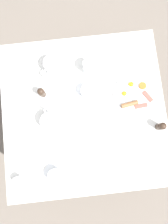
% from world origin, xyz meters
% --- Properties ---
extents(ground_plane, '(8.00, 8.00, 0.00)m').
position_xyz_m(ground_plane, '(0.00, 0.00, 0.00)').
color(ground_plane, '#70665B').
extents(table, '(1.01, 0.99, 0.77)m').
position_xyz_m(table, '(0.00, 0.00, 0.70)').
color(table, white).
rests_on(table, ground_plane).
extents(breakfast_plate, '(0.28, 0.28, 0.04)m').
position_xyz_m(breakfast_plate, '(0.33, 0.07, 0.78)').
color(breakfast_plate, white).
rests_on(breakfast_plate, table).
extents(teapot_near, '(0.11, 0.18, 0.11)m').
position_xyz_m(teapot_near, '(-0.21, -0.04, 0.82)').
color(teapot_near, white).
rests_on(teapot_near, table).
extents(teapot_far, '(0.15, 0.14, 0.11)m').
position_xyz_m(teapot_far, '(-0.16, 0.31, 0.82)').
color(teapot_far, white).
rests_on(teapot_far, table).
extents(teacup_with_saucer_left, '(0.16, 0.16, 0.06)m').
position_xyz_m(teacup_with_saucer_left, '(0.04, 0.12, 0.80)').
color(teacup_with_saucer_left, white).
rests_on(teacup_with_saucer_left, table).
extents(teacup_with_saucer_right, '(0.16, 0.16, 0.06)m').
position_xyz_m(teacup_with_saucer_right, '(-0.20, -0.36, 0.80)').
color(teacup_with_saucer_right, white).
rests_on(teacup_with_saucer_right, table).
extents(water_glass_tall, '(0.08, 0.08, 0.09)m').
position_xyz_m(water_glass_tall, '(0.06, 0.28, 0.82)').
color(water_glass_tall, white).
rests_on(water_glass_tall, table).
extents(creamer_jug, '(0.08, 0.05, 0.05)m').
position_xyz_m(creamer_jug, '(-0.42, -0.36, 0.80)').
color(creamer_jug, white).
rests_on(creamer_jug, table).
extents(pepper_grinder, '(0.04, 0.04, 0.10)m').
position_xyz_m(pepper_grinder, '(-0.24, 0.14, 0.82)').
color(pepper_grinder, '#38281E').
rests_on(pepper_grinder, table).
extents(salt_grinder, '(0.04, 0.04, 0.10)m').
position_xyz_m(salt_grinder, '(0.44, -0.14, 0.82)').
color(salt_grinder, '#38281E').
rests_on(salt_grinder, table).
extents(fork_by_plate, '(0.07, 0.17, 0.00)m').
position_xyz_m(fork_by_plate, '(0.25, -0.18, 0.78)').
color(fork_by_plate, silver).
rests_on(fork_by_plate, table).
extents(knife_by_plate, '(0.23, 0.06, 0.00)m').
position_xyz_m(knife_by_plate, '(0.05, -0.28, 0.78)').
color(knife_by_plate, silver).
rests_on(knife_by_plate, table).
extents(spoon_for_tea, '(0.05, 0.15, 0.00)m').
position_xyz_m(spoon_for_tea, '(0.40, 0.38, 0.78)').
color(spoon_for_tea, silver).
rests_on(spoon_for_tea, table).
extents(fork_spare, '(0.15, 0.11, 0.00)m').
position_xyz_m(fork_spare, '(-0.37, 0.17, 0.78)').
color(fork_spare, silver).
rests_on(fork_spare, table).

